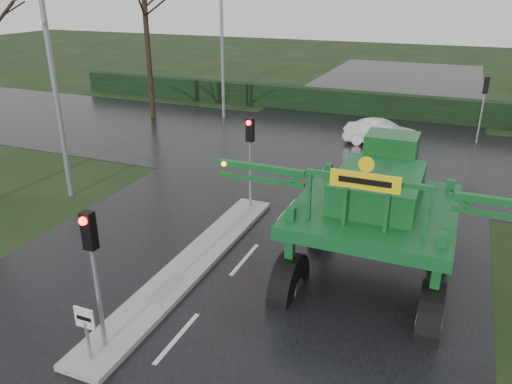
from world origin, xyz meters
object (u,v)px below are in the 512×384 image
at_px(crop_sprayer, 294,205).
at_px(street_light_left_far, 226,19).
at_px(traffic_signal_far, 484,95).
at_px(white_sedan, 380,145).
at_px(keep_left_sign, 86,325).
at_px(street_light_left_near, 54,41).
at_px(traffic_signal_mid, 250,144).
at_px(traffic_signal_near, 92,252).

bearing_deg(crop_sprayer, street_light_left_far, 120.98).
bearing_deg(traffic_signal_far, crop_sprayer, 74.25).
xyz_separation_m(traffic_signal_far, street_light_left_far, (-14.69, -0.01, 3.40)).
bearing_deg(white_sedan, keep_left_sign, 169.33).
distance_m(keep_left_sign, street_light_left_near, 11.32).
bearing_deg(traffic_signal_mid, street_light_left_far, 118.86).
relative_size(traffic_signal_far, street_light_left_far, 0.35).
bearing_deg(street_light_left_near, traffic_signal_far, 43.63).
height_order(traffic_signal_far, crop_sprayer, crop_sprayer).
xyz_separation_m(keep_left_sign, white_sedan, (3.12, 19.23, -1.06)).
height_order(street_light_left_far, crop_sprayer, street_light_left_far).
distance_m(street_light_left_near, white_sedan, 16.54).
bearing_deg(traffic_signal_mid, keep_left_sign, -90.00).
bearing_deg(keep_left_sign, traffic_signal_far, 70.07).
bearing_deg(street_light_left_near, street_light_left_far, 90.00).
xyz_separation_m(traffic_signal_near, white_sedan, (3.12, 18.74, -2.59)).
xyz_separation_m(traffic_signal_near, traffic_signal_far, (7.80, 21.02, 0.00)).
bearing_deg(traffic_signal_near, traffic_signal_far, 69.64).
bearing_deg(street_light_left_near, crop_sprayer, -15.40).
height_order(traffic_signal_near, crop_sprayer, crop_sprayer).
xyz_separation_m(street_light_left_near, crop_sprayer, (9.97, -2.75, -3.53)).
distance_m(traffic_signal_mid, white_sedan, 11.01).
relative_size(keep_left_sign, traffic_signal_far, 0.38).
relative_size(traffic_signal_near, traffic_signal_far, 1.00).
bearing_deg(street_light_left_far, white_sedan, -12.79).
distance_m(keep_left_sign, white_sedan, 19.51).
distance_m(traffic_signal_near, crop_sprayer, 5.26).
relative_size(traffic_signal_far, crop_sprayer, 0.38).
height_order(traffic_signal_near, street_light_left_near, street_light_left_near).
bearing_deg(street_light_left_far, traffic_signal_near, -71.83).
xyz_separation_m(traffic_signal_mid, crop_sprayer, (3.07, -4.24, -0.13)).
relative_size(traffic_signal_near, street_light_left_far, 0.35).
distance_m(traffic_signal_far, street_light_left_near, 20.58).
height_order(street_light_left_near, white_sedan, street_light_left_near).
distance_m(traffic_signal_mid, street_light_left_near, 7.83).
xyz_separation_m(keep_left_sign, traffic_signal_far, (7.80, 21.51, 1.53)).
xyz_separation_m(traffic_signal_near, street_light_left_near, (-6.89, 7.01, 3.40)).
relative_size(crop_sprayer, white_sedan, 2.42).
relative_size(keep_left_sign, street_light_left_far, 0.14).
bearing_deg(crop_sprayer, street_light_left_near, 164.81).
height_order(traffic_signal_mid, street_light_left_far, street_light_left_far).
distance_m(traffic_signal_far, crop_sprayer, 17.41).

